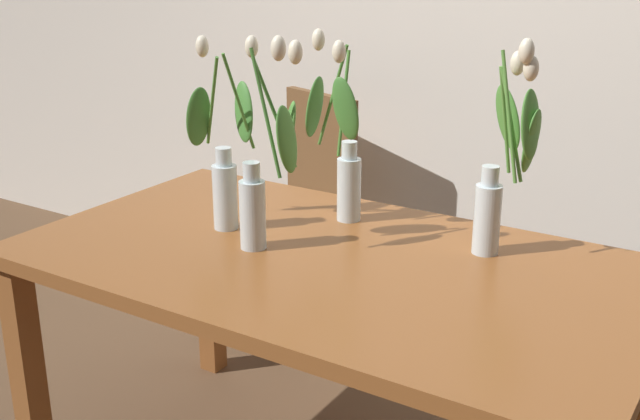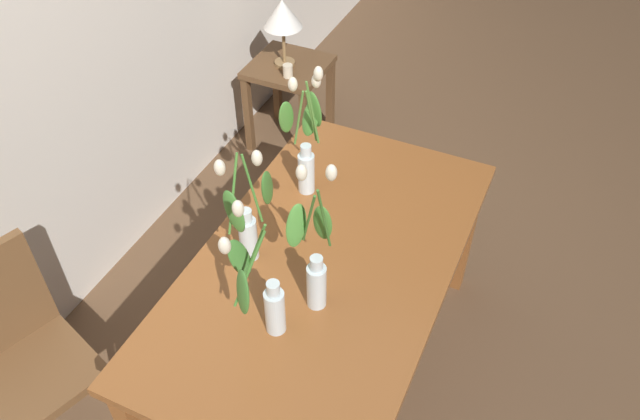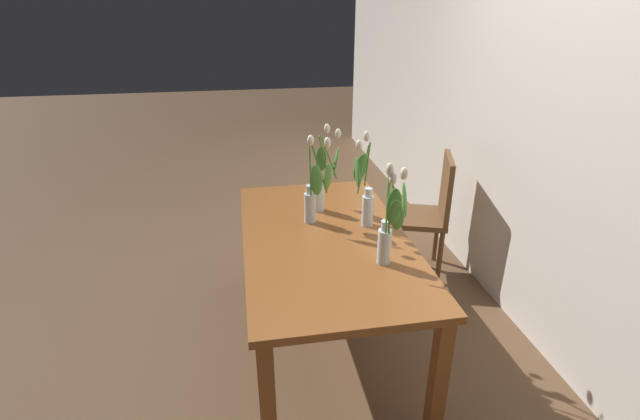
{
  "view_description": "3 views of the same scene",
  "coord_description": "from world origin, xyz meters",
  "px_view_note": "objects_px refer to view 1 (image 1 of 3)",
  "views": [
    {
      "loc": [
        0.96,
        -1.58,
        1.5
      ],
      "look_at": [
        0.01,
        -0.07,
        0.89
      ],
      "focal_mm": 44.25,
      "sensor_mm": 36.0,
      "label": 1
    },
    {
      "loc": [
        -1.45,
        -0.64,
        2.48
      ],
      "look_at": [
        0.08,
        0.06,
        0.9
      ],
      "focal_mm": 35.65,
      "sensor_mm": 36.0,
      "label": 2
    },
    {
      "loc": [
        2.21,
        -0.42,
        1.93
      ],
      "look_at": [
        -0.01,
        -0.03,
        0.9
      ],
      "focal_mm": 25.84,
      "sensor_mm": 36.0,
      "label": 3
    }
  ],
  "objects_px": {
    "dining_table": "(330,289)",
    "tulip_vase_1": "(502,174)",
    "tulip_vase_2": "(264,182)",
    "tulip_vase_3": "(343,158)",
    "tulip_vase_0": "(224,164)",
    "dining_chair": "(301,197)"
  },
  "relations": [
    {
      "from": "tulip_vase_0",
      "to": "tulip_vase_2",
      "type": "relative_size",
      "value": 0.94
    },
    {
      "from": "dining_table",
      "to": "tulip_vase_2",
      "type": "relative_size",
      "value": 2.91
    },
    {
      "from": "tulip_vase_2",
      "to": "tulip_vase_0",
      "type": "bearing_deg",
      "value": 156.38
    },
    {
      "from": "tulip_vase_2",
      "to": "dining_chair",
      "type": "xyz_separation_m",
      "value": [
        -0.52,
        0.95,
        -0.39
      ]
    },
    {
      "from": "dining_table",
      "to": "tulip_vase_1",
      "type": "xyz_separation_m",
      "value": [
        0.35,
        0.24,
        0.3
      ]
    },
    {
      "from": "tulip_vase_1",
      "to": "tulip_vase_0",
      "type": "bearing_deg",
      "value": -164.77
    },
    {
      "from": "dining_chair",
      "to": "tulip_vase_1",
      "type": "bearing_deg",
      "value": -32.77
    },
    {
      "from": "tulip_vase_0",
      "to": "tulip_vase_1",
      "type": "relative_size",
      "value": 0.94
    },
    {
      "from": "tulip_vase_2",
      "to": "tulip_vase_3",
      "type": "height_order",
      "value": "tulip_vase_2"
    },
    {
      "from": "tulip_vase_3",
      "to": "dining_chair",
      "type": "relative_size",
      "value": 0.57
    },
    {
      "from": "tulip_vase_0",
      "to": "tulip_vase_1",
      "type": "height_order",
      "value": "tulip_vase_1"
    },
    {
      "from": "dining_table",
      "to": "tulip_vase_1",
      "type": "relative_size",
      "value": 2.92
    },
    {
      "from": "tulip_vase_1",
      "to": "tulip_vase_3",
      "type": "height_order",
      "value": "tulip_vase_1"
    },
    {
      "from": "tulip_vase_1",
      "to": "tulip_vase_3",
      "type": "bearing_deg",
      "value": 179.34
    },
    {
      "from": "dining_chair",
      "to": "tulip_vase_3",
      "type": "bearing_deg",
      "value": -48.8
    },
    {
      "from": "tulip_vase_0",
      "to": "tulip_vase_2",
      "type": "xyz_separation_m",
      "value": [
        0.2,
        -0.09,
        0.0
      ]
    },
    {
      "from": "dining_table",
      "to": "tulip_vase_0",
      "type": "relative_size",
      "value": 3.09
    },
    {
      "from": "tulip_vase_3",
      "to": "tulip_vase_0",
      "type": "bearing_deg",
      "value": -142.14
    },
    {
      "from": "tulip_vase_1",
      "to": "dining_chair",
      "type": "distance_m",
      "value": 1.31
    },
    {
      "from": "tulip_vase_1",
      "to": "dining_chair",
      "type": "bearing_deg",
      "value": 147.23
    },
    {
      "from": "tulip_vase_0",
      "to": "tulip_vase_3",
      "type": "bearing_deg",
      "value": 37.86
    },
    {
      "from": "tulip_vase_2",
      "to": "tulip_vase_3",
      "type": "distance_m",
      "value": 0.29
    }
  ]
}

